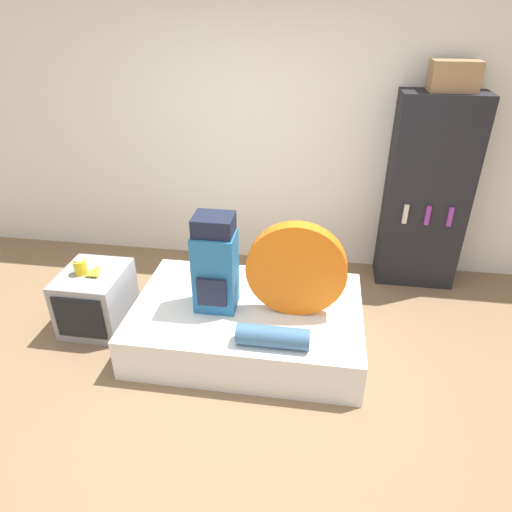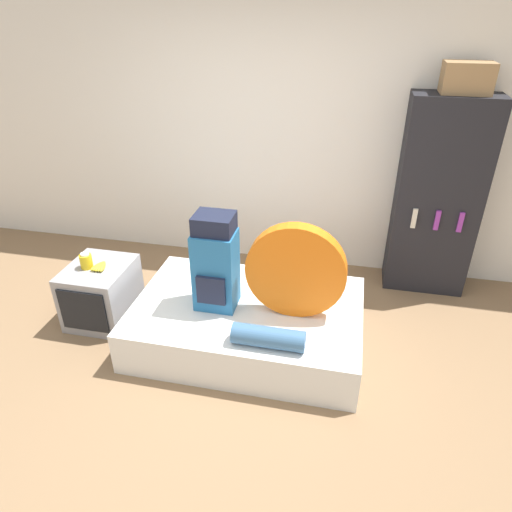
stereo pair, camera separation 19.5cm
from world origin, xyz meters
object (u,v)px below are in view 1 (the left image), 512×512
object	(u,v)px
sleeping_roll	(273,337)
bookshelf	(427,194)
television	(96,299)
backpack	(215,265)
canister	(80,267)
cardboard_box	(454,76)
tent_bag	(296,270)

from	to	relation	value
sleeping_roll	bookshelf	world-z (taller)	bookshelf
television	sleeping_roll	bearing A→B (deg)	-16.98
backpack	canister	bearing A→B (deg)	177.40
canister	bookshelf	world-z (taller)	bookshelf
television	cardboard_box	distance (m)	3.47
sleeping_roll	cardboard_box	world-z (taller)	cardboard_box
sleeping_roll	bookshelf	size ratio (longest dim) A/B	0.28
backpack	television	bearing A→B (deg)	176.23
backpack	television	xyz separation A→B (m)	(-1.06, 0.07, -0.47)
backpack	bookshelf	bearing A→B (deg)	35.98
tent_bag	sleeping_roll	size ratio (longest dim) A/B	1.46
tent_bag	cardboard_box	world-z (taller)	cardboard_box
tent_bag	sleeping_roll	distance (m)	0.53
tent_bag	sleeping_roll	bearing A→B (deg)	-105.52
canister	cardboard_box	world-z (taller)	cardboard_box
tent_bag	television	distance (m)	1.73
television	cardboard_box	xyz separation A→B (m)	(2.80, 1.18, 1.66)
tent_bag	canister	distance (m)	1.75
tent_bag	television	world-z (taller)	tent_bag
canister	backpack	bearing A→B (deg)	-2.60
tent_bag	cardboard_box	distance (m)	2.05
tent_bag	bookshelf	bearing A→B (deg)	47.89
backpack	television	size ratio (longest dim) A/B	1.30
sleeping_roll	canister	bearing A→B (deg)	164.32
sleeping_roll	bookshelf	xyz separation A→B (m)	(1.22, 1.64, 0.47)
bookshelf	cardboard_box	xyz separation A→B (m)	(0.03, 0.01, 1.02)
backpack	bookshelf	xyz separation A→B (m)	(1.71, 1.24, 0.18)
television	canister	world-z (taller)	canister
backpack	tent_bag	world-z (taller)	backpack
tent_bag	sleeping_roll	world-z (taller)	tent_bag
backpack	tent_bag	size ratio (longest dim) A/B	1.03
television	bookshelf	distance (m)	3.07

